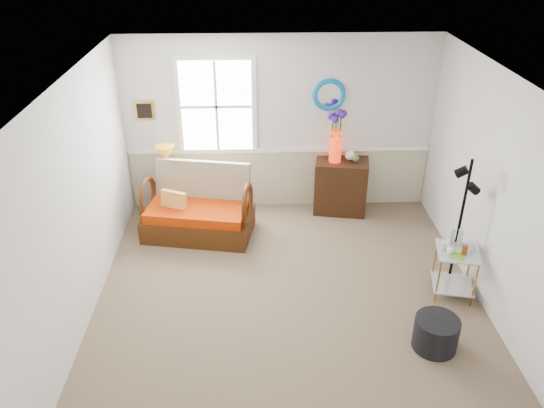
{
  "coord_description": "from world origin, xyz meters",
  "views": [
    {
      "loc": [
        -0.37,
        -4.8,
        4.01
      ],
      "look_at": [
        -0.18,
        0.49,
        1.1
      ],
      "focal_mm": 35.0,
      "sensor_mm": 36.0,
      "label": 1
    }
  ],
  "objects_px": {
    "lamp_stand": "(171,196)",
    "side_table": "(454,273)",
    "floor_lamp": "(459,225)",
    "loveseat": "(197,204)",
    "cabinet": "(341,186)",
    "ottoman": "(436,333)"
  },
  "relations": [
    {
      "from": "lamp_stand",
      "to": "side_table",
      "type": "height_order",
      "value": "side_table"
    },
    {
      "from": "side_table",
      "to": "ottoman",
      "type": "bearing_deg",
      "value": -118.3
    },
    {
      "from": "lamp_stand",
      "to": "cabinet",
      "type": "distance_m",
      "value": 2.55
    },
    {
      "from": "loveseat",
      "to": "side_table",
      "type": "distance_m",
      "value": 3.46
    },
    {
      "from": "side_table",
      "to": "ottoman",
      "type": "distance_m",
      "value": 1.0
    },
    {
      "from": "side_table",
      "to": "loveseat",
      "type": "bearing_deg",
      "value": 154.72
    },
    {
      "from": "side_table",
      "to": "cabinet",
      "type": "bearing_deg",
      "value": 116.48
    },
    {
      "from": "ottoman",
      "to": "floor_lamp",
      "type": "bearing_deg",
      "value": 64.5
    },
    {
      "from": "lamp_stand",
      "to": "side_table",
      "type": "bearing_deg",
      "value": -29.92
    },
    {
      "from": "side_table",
      "to": "ottoman",
      "type": "height_order",
      "value": "side_table"
    },
    {
      "from": "floor_lamp",
      "to": "ottoman",
      "type": "relative_size",
      "value": 3.61
    },
    {
      "from": "floor_lamp",
      "to": "ottoman",
      "type": "bearing_deg",
      "value": -97.82
    },
    {
      "from": "lamp_stand",
      "to": "ottoman",
      "type": "bearing_deg",
      "value": -43.33
    },
    {
      "from": "side_table",
      "to": "floor_lamp",
      "type": "height_order",
      "value": "floor_lamp"
    },
    {
      "from": "cabinet",
      "to": "side_table",
      "type": "distance_m",
      "value": 2.32
    },
    {
      "from": "lamp_stand",
      "to": "floor_lamp",
      "type": "xyz_separation_m",
      "value": [
        3.62,
        -1.86,
        0.54
      ]
    },
    {
      "from": "cabinet",
      "to": "floor_lamp",
      "type": "relative_size",
      "value": 0.49
    },
    {
      "from": "side_table",
      "to": "floor_lamp",
      "type": "relative_size",
      "value": 0.36
    },
    {
      "from": "loveseat",
      "to": "ottoman",
      "type": "xyz_separation_m",
      "value": [
        2.65,
        -2.35,
        -0.3
      ]
    },
    {
      "from": "floor_lamp",
      "to": "cabinet",
      "type": "bearing_deg",
      "value": 137.6
    },
    {
      "from": "lamp_stand",
      "to": "side_table",
      "type": "xyz_separation_m",
      "value": [
        3.58,
        -2.06,
        0.01
      ]
    },
    {
      "from": "side_table",
      "to": "floor_lamp",
      "type": "bearing_deg",
      "value": 77.98
    }
  ]
}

